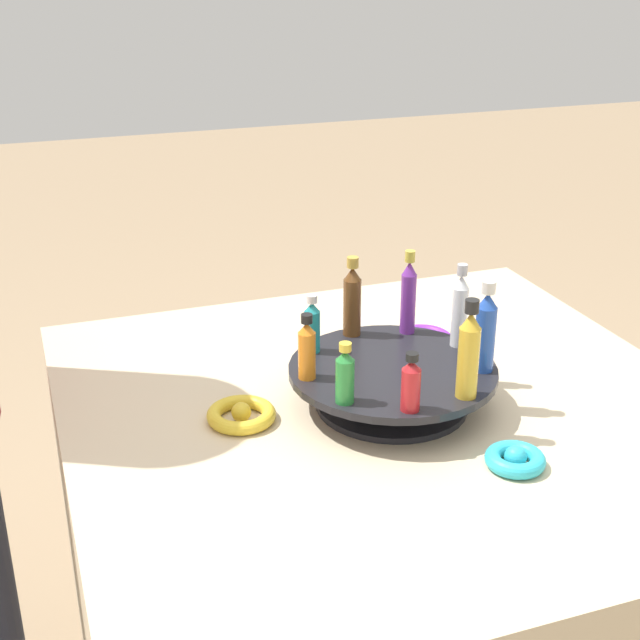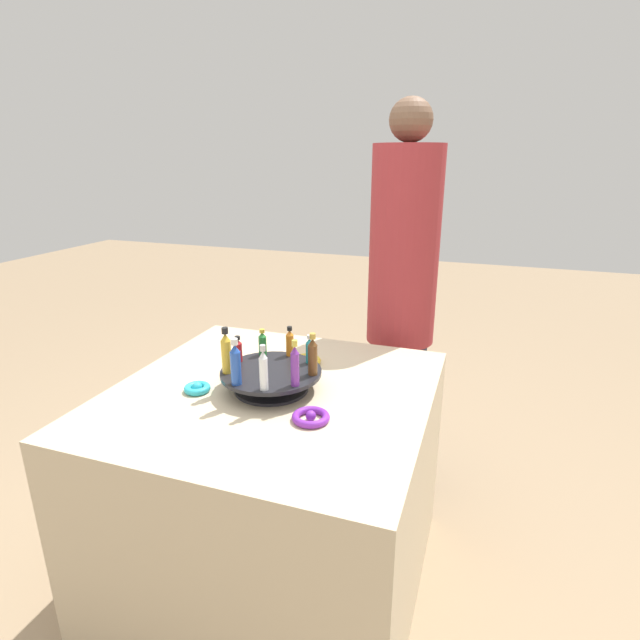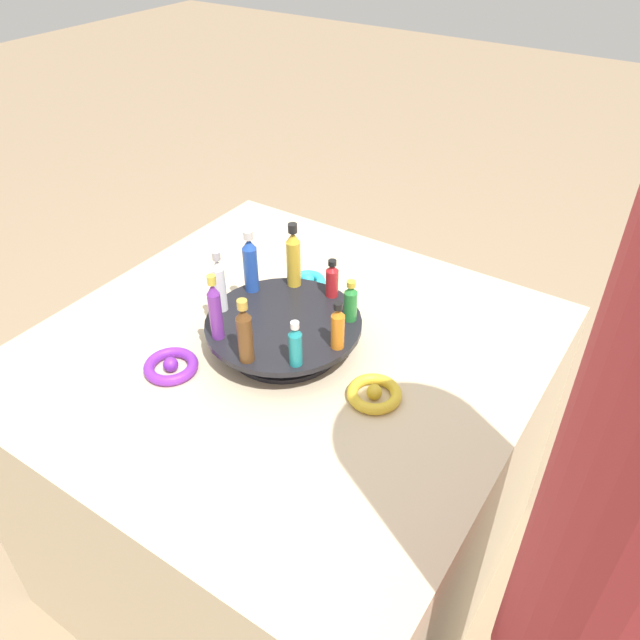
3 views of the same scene
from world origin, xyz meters
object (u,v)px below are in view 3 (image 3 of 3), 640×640
(bottle_blue, at_px, (250,263))
(display_stand, at_px, (284,331))
(bottle_green, at_px, (351,302))
(ribbon_bow_purple, at_px, (171,366))
(bottle_teal, at_px, (295,345))
(bottle_clear, at_px, (219,284))
(bottle_orange, at_px, (338,327))
(bottle_purple, at_px, (215,310))
(bottle_red, at_px, (332,280))
(bottle_gold, at_px, (293,257))
(person_figure, at_px, (631,620))
(ribbon_bow_gold, at_px, (374,393))
(ribbon_bow_teal, at_px, (308,281))
(bottle_brown, at_px, (245,333))

(bottle_blue, bearing_deg, display_stand, -113.83)
(bottle_green, xyz_separation_m, ribbon_bow_purple, (-0.27, 0.25, -0.10))
(ribbon_bow_purple, bearing_deg, bottle_teal, -69.09)
(bottle_clear, bearing_deg, bottle_orange, -83.83)
(bottle_purple, xyz_separation_m, bottle_green, (0.19, -0.18, -0.02))
(bottle_red, height_order, bottle_gold, bottle_gold)
(person_figure, bearing_deg, ribbon_bow_purple, 15.01)
(ribbon_bow_purple, bearing_deg, bottle_gold, -15.14)
(display_stand, bearing_deg, bottle_green, -53.83)
(bottle_purple, distance_m, bottle_red, 0.27)
(bottle_clear, relative_size, person_figure, 0.08)
(bottle_purple, height_order, bottle_teal, bottle_purple)
(ribbon_bow_gold, height_order, ribbon_bow_purple, same)
(bottle_red, bearing_deg, bottle_clear, 136.17)
(bottle_clear, xyz_separation_m, ribbon_bow_purple, (-0.15, 0.01, -0.12))
(ribbon_bow_gold, relative_size, ribbon_bow_teal, 1.25)
(display_stand, distance_m, bottle_purple, 0.16)
(bottle_purple, bearing_deg, bottle_green, -43.83)
(bottle_blue, bearing_deg, ribbon_bow_gold, -103.52)
(bottle_green, xyz_separation_m, bottle_gold, (0.04, 0.17, 0.03))
(display_stand, distance_m, bottle_gold, 0.17)
(display_stand, bearing_deg, bottle_clear, 106.17)
(bottle_clear, height_order, ribbon_bow_gold, bottle_clear)
(display_stand, distance_m, bottle_clear, 0.16)
(bottle_clear, bearing_deg, bottle_green, -63.83)
(bottle_teal, relative_size, bottle_red, 1.10)
(ribbon_bow_purple, relative_size, person_figure, 0.06)
(bottle_purple, relative_size, person_figure, 0.08)
(bottle_clear, bearing_deg, ribbon_bow_gold, -88.92)
(bottle_purple, distance_m, bottle_orange, 0.24)
(bottle_purple, relative_size, bottle_red, 1.64)
(ribbon_bow_gold, bearing_deg, bottle_red, 50.91)
(bottle_teal, height_order, ribbon_bow_purple, bottle_teal)
(ribbon_bow_gold, bearing_deg, bottle_teal, 115.05)
(bottle_purple, height_order, bottle_orange, bottle_purple)
(person_figure, bearing_deg, ribbon_bow_gold, -5.77)
(bottle_brown, relative_size, bottle_teal, 1.41)
(bottle_green, height_order, ribbon_bow_purple, bottle_green)
(display_stand, xyz_separation_m, ribbon_bow_teal, (0.22, 0.09, -0.03))
(display_stand, bearing_deg, ribbon_bow_purple, 142.42)
(display_stand, relative_size, ribbon_bow_purple, 2.95)
(bottle_purple, relative_size, bottle_clear, 1.03)
(bottle_purple, distance_m, bottle_clear, 0.09)
(bottle_red, bearing_deg, bottle_orange, -143.83)
(bottle_purple, relative_size, bottle_orange, 1.39)
(ribbon_bow_teal, relative_size, person_figure, 0.05)
(bottle_orange, xyz_separation_m, bottle_blue, (0.06, 0.26, 0.02))
(display_stand, bearing_deg, ribbon_bow_gold, -97.58)
(bottle_green, height_order, bottle_red, bottle_green)
(bottle_clear, relative_size, ribbon_bow_gold, 1.31)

